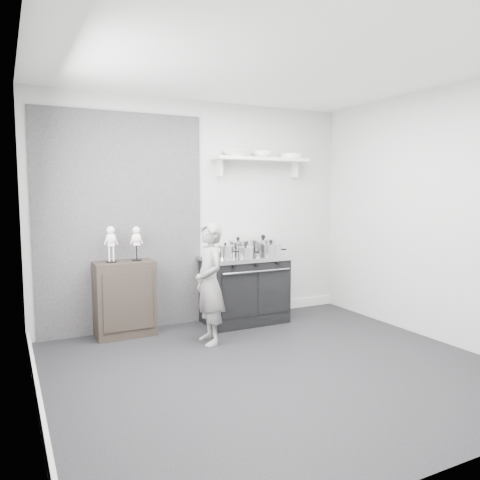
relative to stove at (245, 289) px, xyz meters
name	(u,v)px	position (x,y,z in m)	size (l,w,h in m)	color
ground	(274,368)	(-0.46, -1.48, -0.42)	(4.00, 4.00, 0.00)	black
room_shell	(259,189)	(-0.55, -1.33, 1.22)	(4.02, 3.62, 2.71)	#A9AAA7
wall_shelf	(261,160)	(0.34, 0.20, 1.59)	(1.30, 0.26, 0.24)	silver
stove	(245,289)	(0.00, 0.00, 0.00)	(1.04, 0.65, 0.83)	black
side_cabinet	(124,299)	(-1.45, 0.13, 0.00)	(0.65, 0.38, 0.84)	black
child	(210,283)	(-0.70, -0.55, 0.23)	(0.47, 0.31, 1.29)	slate
pot_front_left	(225,252)	(-0.31, -0.11, 0.49)	(0.28, 0.19, 0.19)	silver
pot_back_left	(238,247)	(-0.03, 0.12, 0.50)	(0.35, 0.26, 0.22)	silver
pot_back_right	(263,246)	(0.32, 0.10, 0.50)	(0.42, 0.33, 0.24)	silver
pot_front_right	(271,250)	(0.27, -0.17, 0.49)	(0.35, 0.26, 0.20)	silver
pot_front_center	(246,252)	(-0.08, -0.18, 0.48)	(0.29, 0.20, 0.17)	silver
skeleton_full	(111,241)	(-1.58, 0.13, 0.65)	(0.13, 0.08, 0.46)	white
skeleton_torso	(136,241)	(-1.30, 0.13, 0.64)	(0.12, 0.08, 0.44)	white
bowl_large	(235,153)	(-0.03, 0.19, 1.66)	(0.30, 0.30, 0.07)	white
bowl_small	(262,154)	(0.35, 0.19, 1.66)	(0.25, 0.25, 0.08)	white
plate_stack	(291,156)	(0.79, 0.19, 1.65)	(0.29, 0.29, 0.06)	white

